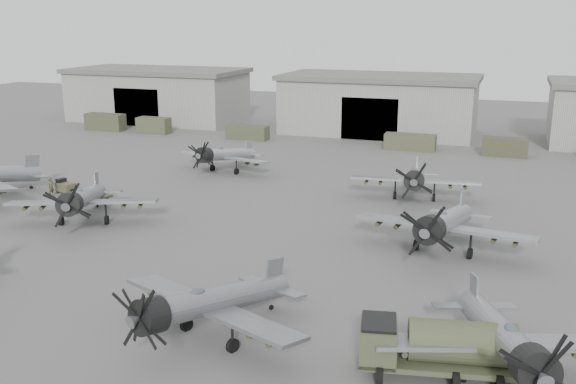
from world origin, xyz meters
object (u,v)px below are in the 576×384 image
object	(u,v)px
aircraft_far_0	(223,155)
aircraft_mid_1	(82,199)
tug_trailer	(76,190)
aircraft_mid_2	(444,224)
aircraft_far_1	(415,178)
fuel_tanker	(438,345)
aircraft_near_1	(206,304)
ground_crew	(51,187)
aircraft_near_2	(505,340)

from	to	relation	value
aircraft_far_0	aircraft_mid_1	bearing A→B (deg)	-86.08
tug_trailer	aircraft_mid_2	bearing A→B (deg)	7.60
aircraft_far_0	tug_trailer	distance (m)	16.67
aircraft_far_1	fuel_tanker	xyz separation A→B (m)	(5.70, -31.03, -0.52)
aircraft_mid_1	aircraft_far_0	size ratio (longest dim) A/B	1.08
fuel_tanker	tug_trailer	world-z (taller)	fuel_tanker
aircraft_near_1	tug_trailer	size ratio (longest dim) A/B	1.67
fuel_tanker	ground_crew	xyz separation A→B (m)	(-39.27, 20.81, -0.74)
aircraft_mid_1	fuel_tanker	bearing A→B (deg)	-48.09
aircraft_mid_2	fuel_tanker	world-z (taller)	aircraft_mid_2
aircraft_mid_2	aircraft_far_1	distance (m)	14.58
aircraft_mid_2	fuel_tanker	size ratio (longest dim) A/B	1.66
aircraft_mid_2	fuel_tanker	xyz separation A→B (m)	(1.58, -17.04, -0.70)
aircraft_near_1	aircraft_near_2	distance (m)	15.05
fuel_tanker	aircraft_near_1	bearing A→B (deg)	171.48
aircraft_mid_2	fuel_tanker	distance (m)	17.13
aircraft_far_0	fuel_tanker	size ratio (longest dim) A/B	1.41
ground_crew	aircraft_mid_1	bearing A→B (deg)	-120.22
aircraft_far_0	ground_crew	size ratio (longest dim) A/B	5.93
aircraft_near_2	aircraft_mid_2	size ratio (longest dim) A/B	0.93
aircraft_mid_2	aircraft_far_0	world-z (taller)	aircraft_mid_2
aircraft_mid_1	fuel_tanker	world-z (taller)	aircraft_mid_1
aircraft_mid_2	ground_crew	size ratio (longest dim) A/B	6.98
tug_trailer	aircraft_near_1	bearing A→B (deg)	-26.16
aircraft_near_2	aircraft_far_0	xyz separation A→B (m)	(-30.68, 34.96, -0.21)
aircraft_mid_2	fuel_tanker	bearing A→B (deg)	-76.42
aircraft_mid_1	ground_crew	distance (m)	10.84
aircraft_mid_2	ground_crew	world-z (taller)	aircraft_mid_2
aircraft_near_1	aircraft_far_0	world-z (taller)	aircraft_near_1
aircraft_far_1	fuel_tanker	bearing A→B (deg)	-86.08
aircraft_mid_1	aircraft_far_1	xyz separation A→B (m)	(25.04, 16.77, -0.04)
ground_crew	fuel_tanker	bearing A→B (deg)	-110.62
aircraft_mid_2	ground_crew	bearing A→B (deg)	-177.41
aircraft_near_2	fuel_tanker	bearing A→B (deg)	170.78
aircraft_near_2	fuel_tanker	xyz separation A→B (m)	(-3.01, -0.49, -0.55)
aircraft_mid_2	tug_trailer	world-z (taller)	aircraft_mid_2
aircraft_far_0	aircraft_far_1	distance (m)	22.41
aircraft_near_2	ground_crew	world-z (taller)	aircraft_near_2
aircraft_near_1	aircraft_far_1	distance (m)	32.16
aircraft_mid_2	tug_trailer	distance (m)	36.13
aircraft_far_0	tug_trailer	bearing A→B (deg)	-113.38
aircraft_near_2	fuel_tanker	size ratio (longest dim) A/B	1.54
aircraft_far_0	fuel_tanker	bearing A→B (deg)	-39.88
aircraft_near_1	aircraft_mid_2	distance (m)	20.42
aircraft_near_1	tug_trailer	world-z (taller)	aircraft_near_1
aircraft_mid_2	aircraft_far_0	bearing A→B (deg)	153.09
tug_trailer	fuel_tanker	bearing A→B (deg)	-15.04
aircraft_mid_2	tug_trailer	xyz separation A→B (m)	(-35.74, 4.90, -1.86)
aircraft_near_1	aircraft_mid_1	size ratio (longest dim) A/B	0.98
aircraft_near_2	tug_trailer	xyz separation A→B (m)	(-40.33, 21.45, -1.70)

